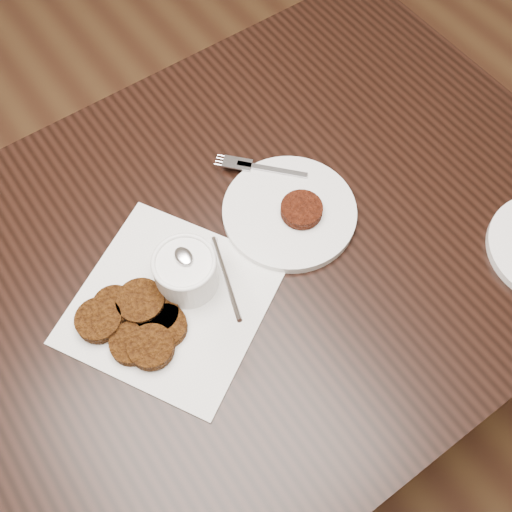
{
  "coord_description": "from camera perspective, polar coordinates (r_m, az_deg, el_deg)",
  "views": [
    {
      "loc": [
        -0.16,
        -0.37,
        1.6
      ],
      "look_at": [
        0.09,
        -0.02,
        0.8
      ],
      "focal_mm": 42.83,
      "sensor_mm": 36.0,
      "label": 1
    }
  ],
  "objects": [
    {
      "name": "plate_with_patty",
      "position": [
        1.0,
        3.16,
        4.36
      ],
      "size": [
        0.31,
        0.31,
        0.03
      ],
      "primitive_type": null,
      "rotation": [
        0.0,
        0.0,
        -0.83
      ],
      "color": "silver",
      "rests_on": "table"
    },
    {
      "name": "patty_cluster",
      "position": [
        0.92,
        -10.58,
        -6.28
      ],
      "size": [
        0.25,
        0.25,
        0.02
      ],
      "primitive_type": null,
      "rotation": [
        0.0,
        0.0,
        -0.17
      ],
      "color": "#582D0B",
      "rests_on": "napkin"
    },
    {
      "name": "table",
      "position": [
        1.31,
        -2.52,
        -8.53
      ],
      "size": [
        1.29,
        0.83,
        0.75
      ],
      "primitive_type": "cube",
      "color": "black",
      "rests_on": "floor"
    },
    {
      "name": "floor",
      "position": [
        1.65,
        -3.01,
        -14.78
      ],
      "size": [
        4.0,
        4.0,
        0.0
      ],
      "primitive_type": "plane",
      "color": "#54351C",
      "rests_on": "ground"
    },
    {
      "name": "sauce_ramekin",
      "position": [
        0.89,
        -6.78,
        -0.45
      ],
      "size": [
        0.16,
        0.16,
        0.13
      ],
      "primitive_type": null,
      "rotation": [
        0.0,
        0.0,
        0.37
      ],
      "color": "white",
      "rests_on": "napkin"
    },
    {
      "name": "napkin",
      "position": [
        0.94,
        -7.92,
        -4.33
      ],
      "size": [
        0.37,
        0.37,
        0.0
      ],
      "primitive_type": "cube",
      "rotation": [
        0.0,
        0.0,
        0.52
      ],
      "color": "silver",
      "rests_on": "table"
    }
  ]
}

